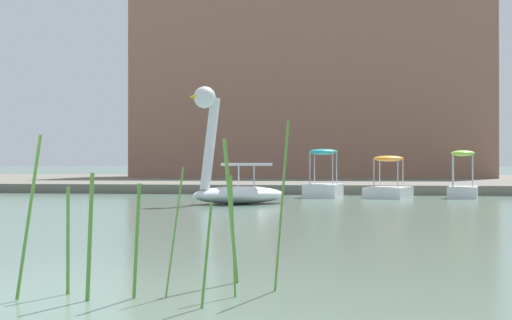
% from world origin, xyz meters
% --- Properties ---
extents(ground_plane, '(648.18, 648.18, 0.00)m').
position_xyz_m(ground_plane, '(0.00, 0.00, 0.00)').
color(ground_plane, '#567060').
extents(shore_bank_far, '(152.89, 27.29, 0.36)m').
position_xyz_m(shore_bank_far, '(0.00, 36.32, 0.18)').
color(shore_bank_far, '#6B665B').
rests_on(shore_bank_far, ground_plane).
extents(swan_boat, '(3.08, 2.68, 3.31)m').
position_xyz_m(swan_boat, '(-1.07, 15.73, 0.71)').
color(swan_boat, white).
rests_on(swan_boat, ground_plane).
extents(pedal_boat_teal, '(1.29, 2.21, 1.65)m').
position_xyz_m(pedal_boat_teal, '(1.15, 20.78, 0.46)').
color(pedal_boat_teal, white).
rests_on(pedal_boat_teal, ground_plane).
extents(pedal_boat_orange, '(1.74, 2.42, 1.42)m').
position_xyz_m(pedal_boat_orange, '(3.35, 20.57, 0.38)').
color(pedal_boat_orange, white).
rests_on(pedal_boat_orange, ground_plane).
extents(pedal_boat_lime, '(1.18, 1.89, 1.60)m').
position_xyz_m(pedal_boat_lime, '(5.81, 20.88, 0.43)').
color(pedal_boat_lime, white).
rests_on(pedal_boat_lime, ground_plane).
extents(apartment_block, '(20.27, 8.98, 10.29)m').
position_xyz_m(apartment_block, '(-0.84, 40.35, 5.50)').
color(apartment_block, '#996B56').
rests_on(apartment_block, shore_bank_far).
extents(reed_clump_foreground, '(2.23, 1.40, 1.54)m').
position_xyz_m(reed_clump_foreground, '(1.02, 0.43, 0.60)').
color(reed_clump_foreground, '#568E38').
rests_on(reed_clump_foreground, ground_plane).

